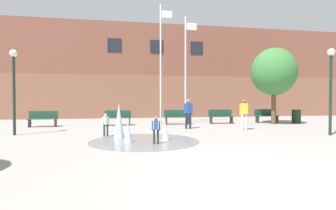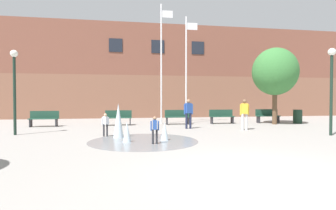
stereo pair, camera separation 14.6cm
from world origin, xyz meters
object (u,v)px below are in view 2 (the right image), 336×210
Objects in this scene: park_bench_under_right_flagpole at (178,117)px; flagpole_left at (162,60)px; adult_in_red at (188,111)px; park_bench_far_left at (44,118)px; teen_by_trashcan at (244,112)px; park_bench_far_right at (267,116)px; child_running at (105,123)px; park_bench_near_trashcan at (222,116)px; flagpole_right at (187,67)px; lamp_post_right_lane at (331,78)px; child_in_fountain at (155,128)px; trash_can at (298,117)px; lamp_post_left_lane at (14,79)px; street_tree_near_building at (275,72)px; park_bench_left_of_flagpoles at (118,117)px.

park_bench_under_right_flagpole is 0.21× the size of flagpole_left.
flagpole_left is (-1.03, 3.01, 3.16)m from adult_in_red.
flagpole_left reaches higher than park_bench_under_right_flagpole.
park_bench_far_left is 8.38m from adult_in_red.
park_bench_far_left is at bearing 4.70° from teen_by_trashcan.
child_running is (-10.32, -4.78, 0.10)m from park_bench_far_right.
park_bench_near_trashcan is (2.94, 0.03, 0.00)m from park_bench_under_right_flagpole.
park_bench_near_trashcan is at bearing 83.23° from child_running.
flagpole_left is at bearing 180.00° from flagpole_right.
adult_in_red is 0.42× the size of lamp_post_right_lane.
teen_by_trashcan is (10.73, -3.45, 0.45)m from park_bench_far_left.
child_in_fountain reaches higher than trash_can.
lamp_post_left_lane is at bearing -154.87° from flagpole_right.
adult_in_red is (4.22, 2.24, 0.35)m from child_running.
park_bench_near_trashcan is at bearing -159.35° from adult_in_red.
flagpole_left reaches higher than lamp_post_left_lane.
trash_can is 3.42m from street_tree_near_building.
child_running is 7.08m from flagpole_left.
child_running is at bearing -132.61° from flagpole_right.
teen_by_trashcan is 6.37m from flagpole_left.
park_bench_far_left is at bearing -179.45° from park_bench_under_right_flagpole.
park_bench_far_left is 4.25m from park_bench_left_of_flagpoles.
child_running is at bearing 7.47° from adult_in_red.
child_in_fountain is at bearing -99.93° from flagpole_left.
adult_in_red is (8.02, -2.39, 0.45)m from park_bench_far_left.
park_bench_under_right_flagpole is (3.67, 0.01, 0.00)m from park_bench_left_of_flagpoles.
flagpole_left reaches higher than trash_can.
park_bench_left_of_flagpoles is at bearing -172.78° from flagpole_right.
park_bench_left_of_flagpoles is at bearing 133.96° from child_running.
child_in_fountain reaches higher than park_bench_left_of_flagpoles.
park_bench_under_right_flagpole is at bearing 0.55° from park_bench_far_left.
flagpole_right reaches higher than lamp_post_left_lane.
street_tree_near_building is (5.37, -1.50, -0.41)m from flagpole_right.
lamp_post_right_lane is at bearing -44.93° from flagpole_left.
park_bench_left_of_flagpoles is at bearing 174.46° from street_tree_near_building.
park_bench_far_right reaches higher than trash_can.
lamp_post_left_lane is 4.20× the size of trash_can.
park_bench_far_right is at bearing 128.08° from child_in_fountain.
park_bench_left_of_flagpoles is 1.62× the size of child_running.
lamp_post_left_lane is at bearing -169.45° from street_tree_near_building.
child_in_fountain is at bearing -50.44° from park_bench_far_left.
trash_can is (7.82, 1.80, -0.48)m from adult_in_red.
teen_by_trashcan is 0.23× the size of flagpole_right.
child_running is 10.05m from lamp_post_right_lane.
park_bench_under_right_flagpole is at bearing -108.34° from adult_in_red.
park_bench_far_right is at bearing -4.95° from flagpole_right.
street_tree_near_building reaches higher than park_bench_far_right.
park_bench_under_right_flagpole and park_bench_near_trashcan have the same top height.
street_tree_near_building reaches higher than adult_in_red.
child_running is 11.21m from street_tree_near_building.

